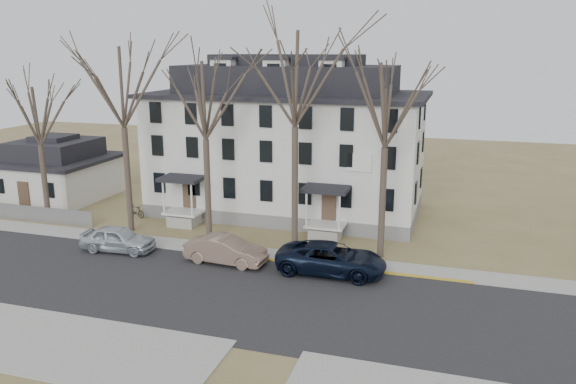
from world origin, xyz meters
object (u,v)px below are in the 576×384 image
(car_navy, at_px, (331,259))
(bicycle_right, at_px, (136,212))
(small_house, at_px, (57,172))
(bicycle_left, at_px, (189,218))
(car_silver, at_px, (118,239))
(tree_center, at_px, (295,72))
(tree_bungalow, at_px, (37,112))
(tree_mid_right, at_px, (387,99))
(tree_mid_left, at_px, (204,95))
(tree_far_left, at_px, (121,81))
(boarding_house, at_px, (287,143))
(car_tan, at_px, (226,251))

(car_navy, height_order, bicycle_right, car_navy)
(small_house, xyz_separation_m, bicycle_left, (14.08, -3.41, -1.83))
(small_house, height_order, car_silver, small_house)
(tree_center, height_order, bicycle_right, tree_center)
(small_house, distance_m, car_navy, 27.99)
(tree_center, height_order, car_silver, tree_center)
(tree_bungalow, distance_m, car_navy, 23.63)
(tree_mid_right, distance_m, car_silver, 18.63)
(tree_mid_left, xyz_separation_m, tree_center, (6.00, 0.00, 1.48))
(tree_far_left, height_order, bicycle_left, tree_far_left)
(small_house, distance_m, car_silver, 16.21)
(car_silver, height_order, car_navy, car_navy)
(tree_mid_left, relative_size, bicycle_right, 7.69)
(tree_mid_left, bearing_deg, car_navy, -20.91)
(tree_bungalow, bearing_deg, small_house, 122.84)
(tree_bungalow, bearing_deg, boarding_house, 27.01)
(tree_bungalow, bearing_deg, bicycle_left, 15.47)
(tree_bungalow, xyz_separation_m, bicycle_right, (5.66, 2.77, -7.62))
(tree_center, relative_size, tree_mid_right, 1.15)
(bicycle_left, bearing_deg, car_navy, -104.58)
(tree_center, relative_size, car_navy, 2.37)
(boarding_house, bearing_deg, tree_bungalow, -152.99)
(boarding_house, distance_m, tree_mid_right, 12.51)
(tree_far_left, xyz_separation_m, bicycle_right, (-1.34, 2.77, -9.85))
(car_silver, height_order, bicycle_right, car_silver)
(boarding_house, distance_m, tree_mid_left, 9.66)
(tree_bungalow, relative_size, car_silver, 2.29)
(small_house, distance_m, tree_center, 25.41)
(tree_mid_right, distance_m, bicycle_left, 17.32)
(bicycle_left, bearing_deg, car_silver, -179.80)
(car_tan, bearing_deg, tree_bungalow, 80.14)
(tree_center, xyz_separation_m, car_tan, (-3.13, -3.84, -10.27))
(car_silver, bearing_deg, car_navy, -92.05)
(boarding_house, relative_size, car_silver, 4.41)
(tree_mid_right, xyz_separation_m, bicycle_right, (-18.84, 2.77, -9.10))
(car_silver, xyz_separation_m, car_navy, (13.64, 0.42, 0.06))
(small_house, relative_size, bicycle_right, 5.25)
(small_house, bearing_deg, tree_far_left, -29.39)
(tree_far_left, distance_m, tree_bungalow, 7.34)
(tree_far_left, distance_m, tree_center, 12.02)
(tree_far_left, xyz_separation_m, tree_mid_left, (6.00, 0.00, -0.74))
(tree_bungalow, distance_m, car_silver, 11.93)
(tree_mid_left, bearing_deg, bicycle_right, 159.33)
(tree_mid_right, xyz_separation_m, car_tan, (-8.63, -3.84, -8.79))
(tree_far_left, height_order, tree_center, tree_center)
(boarding_house, height_order, car_silver, boarding_house)
(tree_bungalow, bearing_deg, car_navy, -9.00)
(boarding_house, bearing_deg, tree_mid_left, -110.20)
(bicycle_right, bearing_deg, car_silver, -141.75)
(tree_bungalow, xyz_separation_m, car_silver, (8.56, -3.94, -7.32))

